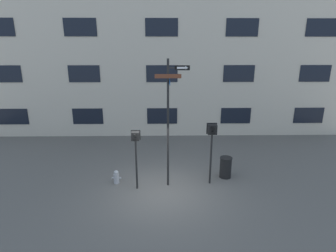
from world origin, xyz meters
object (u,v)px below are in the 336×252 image
at_px(fire_hydrant, 116,177).
at_px(trash_bin, 226,167).
at_px(pedestrian_signal_right, 212,137).
at_px(pedestrian_signal_left, 136,144).
at_px(street_sign_pole, 169,115).

bearing_deg(fire_hydrant, trash_bin, 5.74).
xyz_separation_m(pedestrian_signal_right, fire_hydrant, (-3.97, 0.08, -1.81)).
height_order(fire_hydrant, trash_bin, trash_bin).
xyz_separation_m(fire_hydrant, trash_bin, (4.75, 0.48, 0.19)).
xyz_separation_m(pedestrian_signal_left, pedestrian_signal_right, (3.05, 0.38, 0.18)).
relative_size(street_sign_pole, pedestrian_signal_left, 2.10).
bearing_deg(fire_hydrant, pedestrian_signal_left, -26.34).
bearing_deg(pedestrian_signal_left, fire_hydrant, 153.66).
bearing_deg(pedestrian_signal_right, fire_hydrant, 178.91).
distance_m(street_sign_pole, pedestrian_signal_left, 1.75).
distance_m(street_sign_pole, fire_hydrant, 3.55).
bearing_deg(pedestrian_signal_right, pedestrian_signal_left, -172.92).
relative_size(pedestrian_signal_right, trash_bin, 2.81).
bearing_deg(trash_bin, fire_hydrant, -174.26).
distance_m(pedestrian_signal_right, fire_hydrant, 4.36).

